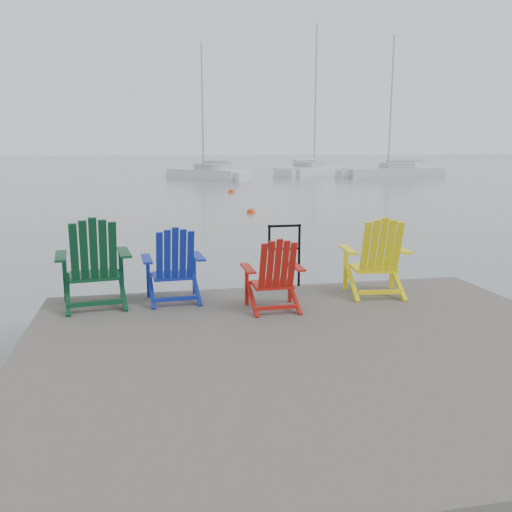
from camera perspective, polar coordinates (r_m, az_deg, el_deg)
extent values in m
plane|color=slate|center=(5.71, 6.72, -14.27)|extent=(400.00, 400.00, 0.00)
cube|color=#33302D|center=(5.55, 6.81, -10.54)|extent=(6.00, 5.00, 0.20)
cylinder|color=black|center=(7.67, -18.85, -10.41)|extent=(0.26, 0.26, 1.20)
cylinder|color=black|center=(7.78, 1.55, -9.47)|extent=(0.26, 0.26, 1.20)
cylinder|color=black|center=(8.76, 19.19, -7.71)|extent=(0.26, 0.26, 1.20)
cylinder|color=black|center=(7.67, 1.40, -0.04)|extent=(0.04, 0.04, 0.90)
cylinder|color=black|center=(7.78, 4.56, 0.09)|extent=(0.04, 0.04, 0.90)
cylinder|color=black|center=(7.65, 3.02, 3.18)|extent=(0.48, 0.04, 0.04)
cylinder|color=black|center=(7.71, 3.00, 0.75)|extent=(0.44, 0.03, 0.03)
cube|color=#0A381F|center=(7.19, -16.67, -1.99)|extent=(0.66, 0.60, 0.04)
cube|color=#0A381F|center=(7.41, -19.45, -2.16)|extent=(0.06, 0.06, 0.63)
cube|color=#0A381F|center=(7.43, -13.98, -1.81)|extent=(0.06, 0.06, 0.63)
cube|color=#0A381F|center=(7.11, -19.86, 0.00)|extent=(0.22, 0.70, 0.03)
cube|color=#0A381F|center=(7.13, -13.72, 0.38)|extent=(0.22, 0.70, 0.03)
cube|color=#0A381F|center=(6.75, -16.72, 0.44)|extent=(0.59, 0.35, 0.77)
cube|color=#0E2293|center=(7.18, -8.73, -2.04)|extent=(0.55, 0.49, 0.04)
cube|color=#0E2293|center=(7.35, -11.28, -2.16)|extent=(0.05, 0.05, 0.55)
cube|color=#0E2293|center=(7.41, -6.53, -1.91)|extent=(0.05, 0.05, 0.55)
cube|color=#0E2293|center=(7.08, -11.44, -0.29)|extent=(0.15, 0.60, 0.03)
cube|color=#0E2293|center=(7.15, -6.13, -0.02)|extent=(0.15, 0.60, 0.03)
cube|color=#0E2293|center=(6.80, -8.52, 0.04)|extent=(0.50, 0.28, 0.67)
cube|color=#A5140C|center=(6.74, 1.67, -3.02)|extent=(0.48, 0.42, 0.04)
cube|color=#A5140C|center=(6.86, -0.98, -3.11)|extent=(0.04, 0.04, 0.50)
cube|color=#A5140C|center=(6.98, 3.60, -2.87)|extent=(0.04, 0.04, 0.50)
cube|color=#A5140C|center=(6.60, -0.86, -1.30)|extent=(0.11, 0.55, 0.02)
cube|color=#A5140C|center=(6.74, 4.24, -1.07)|extent=(0.11, 0.55, 0.02)
cube|color=#A5140C|center=(6.39, 2.28, -1.05)|extent=(0.44, 0.23, 0.62)
cube|color=yellow|center=(7.58, 12.23, -1.25)|extent=(0.63, 0.57, 0.04)
cube|color=yellow|center=(7.71, 9.41, -1.30)|extent=(0.06, 0.06, 0.59)
cube|color=yellow|center=(7.88, 14.15, -1.22)|extent=(0.06, 0.06, 0.59)
cube|color=yellow|center=(7.42, 9.68, 0.67)|extent=(0.21, 0.66, 0.03)
cube|color=yellow|center=(7.61, 14.96, 0.72)|extent=(0.21, 0.66, 0.03)
cube|color=yellow|center=(7.19, 13.07, 0.91)|extent=(0.55, 0.34, 0.73)
cube|color=silver|center=(44.24, -5.20, 8.36)|extent=(6.08, 7.52, 1.10)
cube|color=#9E9EA3|center=(43.92, -4.88, 9.26)|extent=(2.49, 2.72, 0.55)
cylinder|color=gray|center=(44.59, -5.67, 15.32)|extent=(0.12, 0.12, 9.69)
cube|color=silver|center=(51.35, 5.88, 8.75)|extent=(8.75, 9.24, 1.10)
cube|color=#9E9EA3|center=(50.87, 5.65, 9.52)|extent=(3.40, 3.48, 0.55)
cylinder|color=gray|center=(51.97, 6.28, 16.35)|extent=(0.12, 0.12, 12.63)
cube|color=#BCBBBF|center=(48.56, 14.14, 8.33)|extent=(8.80, 3.13, 1.10)
cube|color=#9E9EA3|center=(48.76, 14.62, 9.14)|extent=(2.73, 1.83, 0.55)
cylinder|color=gray|center=(48.43, 14.04, 15.35)|extent=(0.12, 0.12, 10.76)
sphere|color=red|center=(20.96, -0.53, 4.54)|extent=(0.35, 0.35, 0.35)
sphere|color=red|center=(30.86, -2.61, 6.69)|extent=(0.39, 0.39, 0.39)
sphere|color=#D33F0C|center=(46.01, 11.07, 8.00)|extent=(0.32, 0.32, 0.32)
sphere|color=red|center=(45.18, -5.82, 8.09)|extent=(0.35, 0.35, 0.35)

